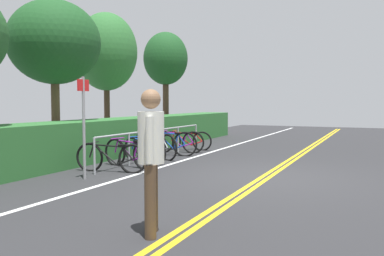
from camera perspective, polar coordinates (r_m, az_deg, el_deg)
name	(u,v)px	position (r m, az deg, el deg)	size (l,w,h in m)	color
ground_plane	(266,178)	(9.06, 10.33, -6.89)	(38.24, 13.31, 0.05)	#2B2B2D
centre_line_yellow_inner	(270,177)	(9.03, 10.83, -6.75)	(34.41, 0.10, 0.00)	gold
centre_line_yellow_outer	(263,176)	(9.07, 9.84, -6.69)	(34.41, 0.10, 0.00)	gold
bike_lane_stripe_white	(157,168)	(10.06, -4.93, -5.63)	(34.41, 0.12, 0.00)	white
bike_rack	(156,137)	(11.63, -5.04, -1.28)	(5.60, 0.05, 0.85)	#9EA0A5
bicycle_0	(111,158)	(9.64, -11.28, -4.08)	(0.47, 1.78, 0.72)	black
bicycle_1	(129,153)	(10.29, -8.77, -3.51)	(0.49, 1.69, 0.74)	black
bicycle_2	(144,150)	(11.02, -6.69, -3.10)	(0.68, 1.66, 0.71)	black
bicycle_3	(155,146)	(11.73, -5.22, -2.49)	(0.68, 1.76, 0.79)	black
bicycle_4	(170,144)	(12.33, -3.15, -2.19)	(0.50, 1.71, 0.79)	black
bicycle_5	(178,142)	(13.07, -1.99, -1.94)	(0.58, 1.67, 0.74)	black
bicycle_6	(187,141)	(13.78, -0.73, -1.77)	(0.54, 1.69, 0.69)	black
pedestrian	(151,151)	(4.95, -5.74, -3.22)	(0.45, 0.32, 1.78)	#4C3826
sign_post_near	(84,118)	(8.77, -14.90, 1.42)	(0.36, 0.06, 2.15)	gray
hedge_backdrop	(137,134)	(13.75, -7.75, -0.83)	(14.55, 1.27, 1.11)	#2D6B30
tree_mid	(54,43)	(12.32, -18.71, 11.20)	(2.58, 2.58, 4.48)	brown
tree_far_right	(106,52)	(15.52, -11.90, 10.33)	(2.27, 2.27, 4.88)	#473323
tree_extra	(166,59)	(19.03, -3.71, 9.54)	(2.04, 2.04, 4.82)	#473323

